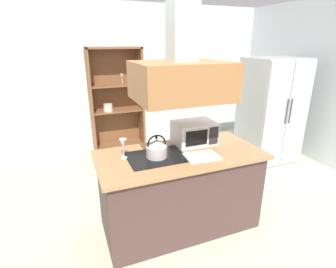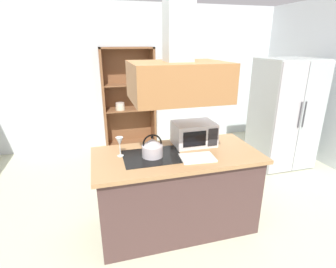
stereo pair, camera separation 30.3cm
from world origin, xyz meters
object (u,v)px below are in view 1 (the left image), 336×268
Objects in this scene: refrigerator at (271,111)px; microwave at (194,133)px; wine_glass_on_counter at (123,144)px; kettle at (157,148)px; cutting_board at (202,156)px; dish_cabinet at (116,106)px.

refrigerator is 3.85× the size of microwave.
microwave is 2.23× the size of wine_glass_on_counter.
kettle is at bearing -158.53° from microwave.
wine_glass_on_counter is at bearing -160.06° from refrigerator.
refrigerator is at bearing 32.03° from cutting_board.
kettle is at bearing -17.38° from wine_glass_on_counter.
refrigerator is 2.15m from microwave.
refrigerator is at bearing 19.94° from wine_glass_on_counter.
kettle is at bearing 158.30° from cutting_board.
cutting_board is 0.80m from wine_glass_on_counter.
microwave is (0.43, -2.40, 0.17)m from dish_cabinet.
refrigerator is 8.59× the size of wine_glass_on_counter.
refrigerator is at bearing 24.92° from microwave.
dish_cabinet is 2.62m from kettle.
wine_glass_on_counter is (-2.78, -1.01, 0.17)m from refrigerator.
refrigerator reaches higher than kettle.
microwave reaches higher than kettle.
wine_glass_on_counter is (-0.74, 0.27, 0.14)m from cutting_board.
cutting_board is (0.33, -2.78, 0.05)m from dish_cabinet.
refrigerator is at bearing -32.32° from dish_cabinet.
kettle is at bearing -92.06° from dish_cabinet.
dish_cabinet is 2.55m from wine_glass_on_counter.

